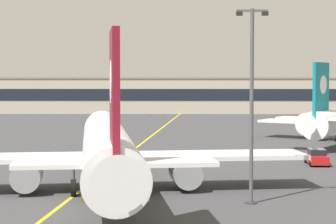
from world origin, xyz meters
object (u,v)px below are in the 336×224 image
at_px(airliner_foreground, 107,149).
at_px(safety_cone_by_nose_gear, 133,163).
at_px(apron_lamp_post, 252,102).
at_px(service_car_second, 317,157).

bearing_deg(airliner_foreground, safety_cone_by_nose_gear, 86.35).
height_order(apron_lamp_post, service_car_second, apron_lamp_post).
xyz_separation_m(apron_lamp_post, safety_cone_by_nose_gear, (-9.79, 20.47, -6.97)).
distance_m(airliner_foreground, apron_lamp_post, 12.44).
bearing_deg(apron_lamp_post, airliner_foreground, 155.74).
relative_size(service_car_second, safety_cone_by_nose_gear, 7.72).
relative_size(apron_lamp_post, service_car_second, 3.26).
bearing_deg(service_car_second, safety_cone_by_nose_gear, -178.51).
height_order(airliner_foreground, service_car_second, airliner_foreground).
xyz_separation_m(service_car_second, safety_cone_by_nose_gear, (-18.85, -0.49, -0.51)).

